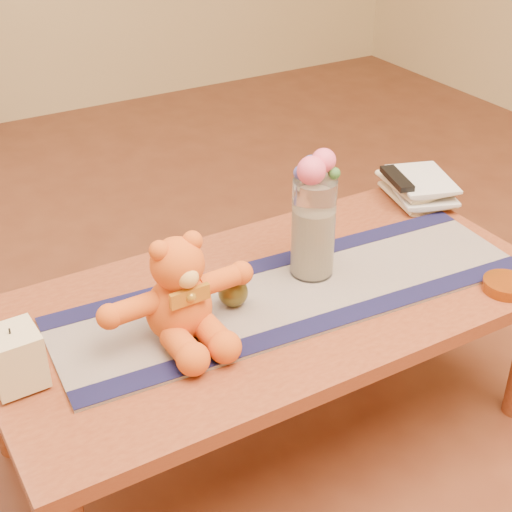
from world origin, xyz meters
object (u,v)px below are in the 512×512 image
glass_vase (313,228)px  tv_remote (397,178)px  teddy_bear (178,288)px  pillar_candle (15,358)px  bronze_ball (233,292)px  book_bottom (393,199)px  amber_dish (506,285)px

glass_vase → tv_remote: bearing=24.8°
teddy_bear → pillar_candle: teddy_bear is taller
teddy_bear → glass_vase: bearing=7.0°
bronze_ball → book_bottom: bearing=19.2°
pillar_candle → tv_remote: bearing=11.7°
bronze_ball → pillar_candle: bearing=-177.8°
teddy_bear → bronze_ball: (0.16, 0.03, -0.08)m
teddy_bear → book_bottom: teddy_bear is taller
glass_vase → tv_remote: 0.49m
pillar_candle → glass_vase: (0.77, 0.05, 0.07)m
teddy_bear → bronze_ball: bearing=10.7°
book_bottom → teddy_bear: bearing=-148.8°
book_bottom → amber_dish: (-0.07, -0.52, 0.00)m
teddy_bear → book_bottom: bearing=16.4°
pillar_candle → tv_remote: (1.21, 0.25, 0.01)m
book_bottom → tv_remote: bearing=-93.0°
tv_remote → amber_dish: bearing=-81.0°
teddy_bear → amber_dish: (0.78, -0.25, -0.11)m
bronze_ball → book_bottom: (0.69, 0.24, -0.03)m
pillar_candle → tv_remote: pillar_candle is taller
pillar_candle → book_bottom: size_ratio=0.56×
pillar_candle → amber_dish: bearing=-12.8°
pillar_candle → bronze_ball: (0.52, 0.02, -0.03)m
teddy_bear → bronze_ball: teddy_bear is taller
teddy_bear → amber_dish: bearing=-19.1°
teddy_bear → amber_dish: 0.83m
book_bottom → tv_remote: size_ratio=1.39×
amber_dish → bronze_ball: bearing=155.8°
teddy_bear → pillar_candle: size_ratio=2.82×
teddy_bear → book_bottom: 0.90m
glass_vase → amber_dish: size_ratio=2.27×
amber_dish → teddy_bear: bearing=162.5°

